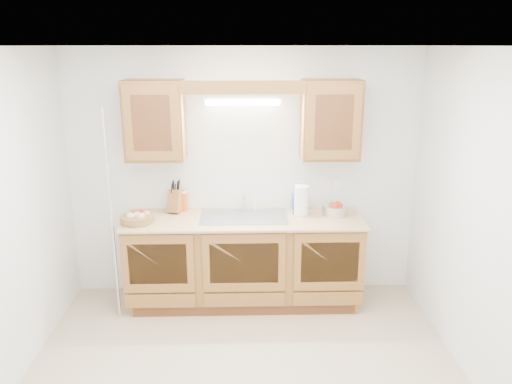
{
  "coord_description": "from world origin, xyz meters",
  "views": [
    {
      "loc": [
        -0.0,
        -3.37,
        2.51
      ],
      "look_at": [
        0.11,
        0.85,
        1.26
      ],
      "focal_mm": 35.0,
      "sensor_mm": 36.0,
      "label": 1
    }
  ],
  "objects_px": {
    "knife_block": "(176,200)",
    "fruit_basket": "(137,217)",
    "paper_towel": "(301,201)",
    "apple_bowl": "(335,209)"
  },
  "relations": [
    {
      "from": "fruit_basket",
      "to": "apple_bowl",
      "type": "distance_m",
      "value": 1.91
    },
    {
      "from": "paper_towel",
      "to": "fruit_basket",
      "type": "bearing_deg",
      "value": -174.03
    },
    {
      "from": "fruit_basket",
      "to": "paper_towel",
      "type": "height_order",
      "value": "paper_towel"
    },
    {
      "from": "knife_block",
      "to": "apple_bowl",
      "type": "distance_m",
      "value": 1.58
    },
    {
      "from": "knife_block",
      "to": "fruit_basket",
      "type": "bearing_deg",
      "value": -120.73
    },
    {
      "from": "knife_block",
      "to": "paper_towel",
      "type": "xyz_separation_m",
      "value": [
        1.24,
        -0.12,
        0.03
      ]
    },
    {
      "from": "knife_block",
      "to": "paper_towel",
      "type": "relative_size",
      "value": 0.95
    },
    {
      "from": "fruit_basket",
      "to": "apple_bowl",
      "type": "height_order",
      "value": "apple_bowl"
    },
    {
      "from": "fruit_basket",
      "to": "apple_bowl",
      "type": "xyz_separation_m",
      "value": [
        1.91,
        0.16,
        0.01
      ]
    },
    {
      "from": "fruit_basket",
      "to": "paper_towel",
      "type": "bearing_deg",
      "value": 5.97
    }
  ]
}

